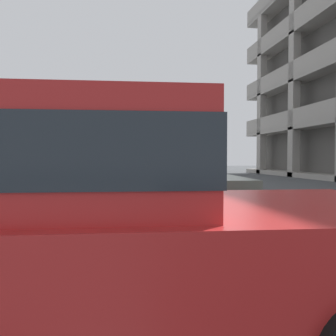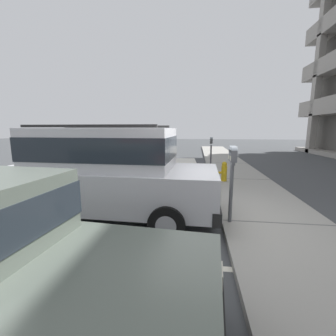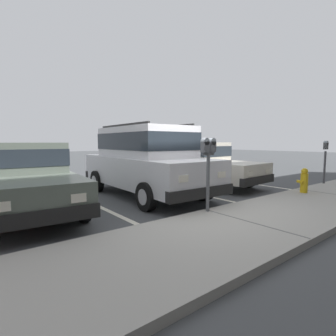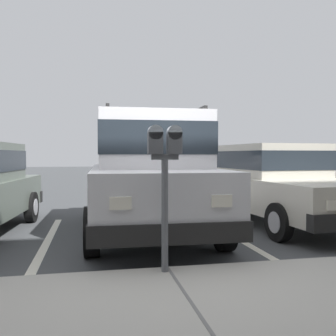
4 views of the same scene
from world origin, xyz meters
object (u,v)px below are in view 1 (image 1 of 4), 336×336
fire_hydrant (192,178)px  parking_meter_near (215,156)px  dark_hatchback (98,183)px  parking_meter_far (172,161)px  red_sedan (100,170)px  blue_coupe (74,217)px  silver_suv (111,163)px

fire_hydrant → parking_meter_near: bearing=-4.7°
parking_meter_near → dark_hatchback: bearing=-44.5°
dark_hatchback → parking_meter_far: size_ratio=3.12×
red_sedan → parking_meter_far: size_ratio=3.11×
red_sedan → dark_hatchback: bearing=-2.0°
blue_coupe → parking_meter_near: 6.49m
dark_hatchback → blue_coupe: size_ratio=1.00×
dark_hatchback → red_sedan: bearing=-173.3°
dark_hatchback → parking_meter_near: 4.02m
silver_suv → red_sedan: 2.64m
dark_hatchback → parking_meter_near: (-2.85, 2.80, 0.43)m
silver_suv → fire_hydrant: size_ratio=6.90×
parking_meter_near → parking_meter_far: size_ratio=1.03×
red_sedan → blue_coupe: size_ratio=1.00×
parking_meter_near → parking_meter_far: parking_meter_near is taller
silver_suv → fire_hydrant: bearing=141.2°
parking_meter_near → fire_hydrant: size_ratio=2.17×
dark_hatchback → parking_meter_near: size_ratio=3.04×
parking_meter_far → fire_hydrant: (2.26, 0.34, -0.63)m
parking_meter_far → dark_hatchback: bearing=-17.5°
parking_meter_far → blue_coupe: bearing=-13.4°
silver_suv → parking_meter_far: (-5.69, 2.59, 0.00)m
silver_suv → parking_meter_far: 6.25m
silver_suv → parking_meter_near: silver_suv is taller
red_sedan → fire_hydrant: size_ratio=6.56×
parking_meter_near → parking_meter_far: 5.90m
dark_hatchback → blue_coupe: (2.97, -0.02, 0.00)m
red_sedan → blue_coupe: bearing=-2.8°
dark_hatchback → parking_meter_near: parking_meter_near is taller
silver_suv → dark_hatchback: 3.07m
silver_suv → blue_coupe: 6.04m
parking_meter_near → silver_suv: bearing=-94.4°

